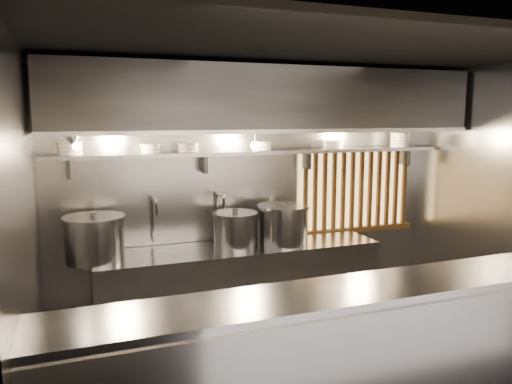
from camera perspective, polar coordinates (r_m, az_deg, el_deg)
floor at (r=4.76m, az=6.46°, el=-19.79°), size 4.50×4.50×0.00m
ceiling at (r=4.22m, az=7.14°, el=15.87°), size 4.50×4.50×0.00m
wall_back at (r=5.63m, az=-0.24°, el=-0.17°), size 4.50×0.00×4.50m
wall_left at (r=3.83m, az=-24.84°, el=-5.23°), size 0.00×3.00×3.00m
serving_counter at (r=3.77m, az=13.60°, el=-18.36°), size 4.50×0.56×1.13m
cooking_bench at (r=5.43m, az=-1.87°, el=-10.87°), size 3.00×0.70×0.90m
bowl_shelf at (r=5.41m, az=0.43°, el=4.59°), size 4.40×0.34×0.04m
exhaust_hood at (r=5.19m, az=1.32°, el=10.42°), size 4.40×0.81×0.65m
wood_screen at (r=6.16m, az=11.32°, el=0.25°), size 1.56×0.09×1.04m
faucet_left at (r=5.23m, az=-11.62°, el=-2.07°), size 0.04×0.30×0.50m
faucet_right at (r=5.38m, az=-4.24°, el=-1.61°), size 0.04×0.30×0.50m
heat_lamp at (r=4.57m, az=-20.21°, el=5.65°), size 0.25×0.35×0.20m
pendant_bulb at (r=5.26m, az=-0.12°, el=5.36°), size 0.09×0.09×0.19m
stock_pot_left at (r=4.97m, az=-17.96°, el=-5.09°), size 0.64×0.64×0.48m
stock_pot_mid at (r=5.37m, az=3.12°, el=-3.72°), size 0.63×0.63×0.46m
stock_pot_right at (r=5.23m, az=-2.38°, el=-4.34°), size 0.62×0.62×0.41m
bowl_stack_0 at (r=5.04m, az=-20.47°, el=4.72°), size 0.24×0.24×0.13m
bowl_stack_1 at (r=5.10m, az=-11.91°, el=4.91°), size 0.22×0.22×0.09m
bowl_stack_2 at (r=5.18m, az=-7.75°, el=5.07°), size 0.23×0.23×0.09m
bowl_stack_3 at (r=5.41m, az=0.64°, el=5.30°), size 0.22×0.22×0.09m
bowl_stack_4 at (r=5.80m, az=8.96°, el=5.42°), size 0.20×0.20×0.09m
bowl_stack_5 at (r=6.28m, az=16.12°, el=5.78°), size 0.24×0.24×0.17m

